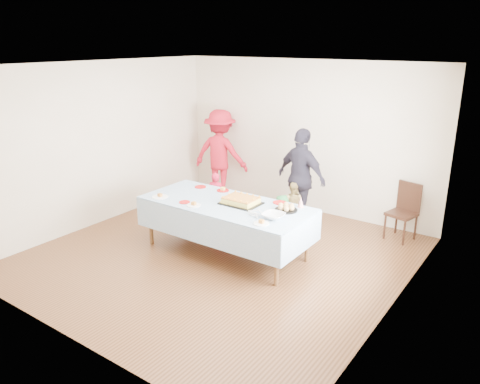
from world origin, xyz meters
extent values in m
plane|color=#472A14|center=(0.00, 0.00, 0.00)|extent=(5.00, 5.00, 0.00)
cube|color=beige|center=(0.00, 2.50, 1.35)|extent=(5.00, 0.04, 2.70)
cube|color=beige|center=(0.00, -2.50, 1.35)|extent=(5.00, 0.04, 2.70)
cube|color=beige|center=(-2.50, 0.00, 1.35)|extent=(0.04, 5.00, 2.70)
cube|color=beige|center=(2.50, 0.00, 1.35)|extent=(0.04, 5.00, 2.70)
cube|color=white|center=(0.00, 0.00, 2.70)|extent=(5.00, 5.00, 0.04)
cube|color=#472B16|center=(2.47, 0.20, 1.50)|extent=(0.03, 1.75, 1.35)
cylinder|color=#532E1C|center=(-1.11, -0.29, 0.36)|extent=(0.06, 0.06, 0.73)
cylinder|color=#532E1C|center=(1.13, -0.29, 0.36)|extent=(0.06, 0.06, 0.73)
cylinder|color=#532E1C|center=(-1.11, 0.55, 0.36)|extent=(0.06, 0.06, 0.73)
cylinder|color=#532E1C|center=(1.13, 0.55, 0.36)|extent=(0.06, 0.06, 0.73)
cube|color=#532E1C|center=(0.01, 0.13, 0.75)|extent=(2.40, 1.00, 0.04)
cube|color=white|center=(0.01, 0.13, 0.78)|extent=(2.50, 1.10, 0.01)
cube|color=black|center=(0.22, 0.23, 0.79)|extent=(0.54, 0.42, 0.02)
cube|color=#DED154|center=(0.22, 0.23, 0.83)|extent=(0.46, 0.34, 0.07)
cube|color=#AD7228|center=(0.22, 0.23, 0.87)|extent=(0.46, 0.34, 0.01)
cylinder|color=black|center=(0.88, 0.36, 0.79)|extent=(0.32, 0.32, 0.02)
sphere|color=tan|center=(0.96, 0.36, 0.84)|extent=(0.08, 0.08, 0.08)
sphere|color=tan|center=(0.92, 0.43, 0.84)|extent=(0.08, 0.08, 0.08)
sphere|color=tan|center=(0.84, 0.43, 0.84)|extent=(0.08, 0.08, 0.08)
sphere|color=tan|center=(0.80, 0.36, 0.84)|extent=(0.08, 0.08, 0.08)
sphere|color=tan|center=(0.84, 0.29, 0.84)|extent=(0.08, 0.08, 0.08)
sphere|color=tan|center=(0.92, 0.29, 0.84)|extent=(0.08, 0.08, 0.08)
sphere|color=tan|center=(0.88, 0.36, 0.84)|extent=(0.08, 0.08, 0.08)
imported|color=silver|center=(0.89, 0.01, 0.82)|extent=(0.29, 0.29, 0.07)
cone|color=silver|center=(0.98, 0.59, 0.86)|extent=(0.09, 0.09, 0.15)
cylinder|color=red|center=(-0.76, 0.50, 0.79)|extent=(0.18, 0.18, 0.01)
cylinder|color=red|center=(-0.36, 0.56, 0.79)|extent=(0.19, 0.19, 0.01)
cylinder|color=red|center=(0.03, 0.49, 0.79)|extent=(0.16, 0.16, 0.01)
cylinder|color=red|center=(0.65, 0.58, 0.79)|extent=(0.20, 0.20, 0.01)
cylinder|color=red|center=(-0.48, -0.20, 0.79)|extent=(0.16, 0.16, 0.01)
cylinder|color=white|center=(-0.94, -0.23, 0.79)|extent=(0.24, 0.24, 0.01)
cylinder|color=white|center=(-0.29, -0.22, 0.79)|extent=(0.20, 0.20, 0.01)
cylinder|color=white|center=(0.87, -0.25, 0.79)|extent=(0.20, 0.20, 0.01)
cylinder|color=black|center=(1.76, 1.99, 0.20)|extent=(0.03, 0.03, 0.40)
cylinder|color=black|center=(2.08, 1.91, 0.20)|extent=(0.03, 0.03, 0.40)
cylinder|color=black|center=(1.84, 2.31, 0.20)|extent=(0.03, 0.03, 0.40)
cylinder|color=black|center=(2.16, 2.23, 0.20)|extent=(0.03, 0.03, 0.40)
cube|color=black|center=(1.96, 2.11, 0.42)|extent=(0.47, 0.47, 0.05)
cube|color=black|center=(2.00, 2.28, 0.67)|extent=(0.39, 0.13, 0.47)
imported|color=red|center=(-0.95, 1.12, 0.42)|extent=(0.36, 0.29, 0.84)
imported|color=#256F34|center=(0.50, 0.90, 0.39)|extent=(0.45, 0.38, 0.78)
imported|color=tan|center=(0.32, 1.59, 0.39)|extent=(0.42, 0.35, 0.79)
imported|color=red|center=(-1.67, 2.20, 0.87)|extent=(1.22, 0.85, 1.73)
imported|color=#2B2837|center=(0.37, 1.75, 0.83)|extent=(1.04, 0.61, 1.66)
camera|label=1|loc=(3.83, -4.92, 3.03)|focal=35.00mm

